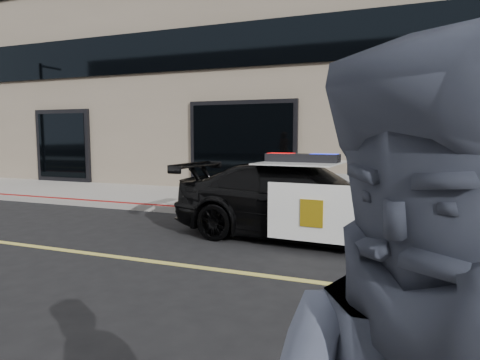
% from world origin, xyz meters
% --- Properties ---
extents(ground, '(120.00, 120.00, 0.00)m').
position_xyz_m(ground, '(0.00, 0.00, 0.00)').
color(ground, black).
rests_on(ground, ground).
extents(sidewalk_n, '(60.00, 3.50, 0.15)m').
position_xyz_m(sidewalk_n, '(0.00, 5.25, 0.07)').
color(sidewalk_n, gray).
rests_on(sidewalk_n, ground).
extents(building_n, '(60.00, 7.00, 12.00)m').
position_xyz_m(building_n, '(0.00, 10.50, 6.00)').
color(building_n, '#756856').
rests_on(building_n, ground).
extents(police_car, '(2.39, 4.82, 1.52)m').
position_xyz_m(police_car, '(2.00, 2.21, 0.68)').
color(police_car, black).
rests_on(police_car, ground).
extents(fire_hydrant, '(0.38, 0.52, 0.83)m').
position_xyz_m(fire_hydrant, '(-0.35, 4.40, 0.54)').
color(fire_hydrant, beige).
rests_on(fire_hydrant, sidewalk_n).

